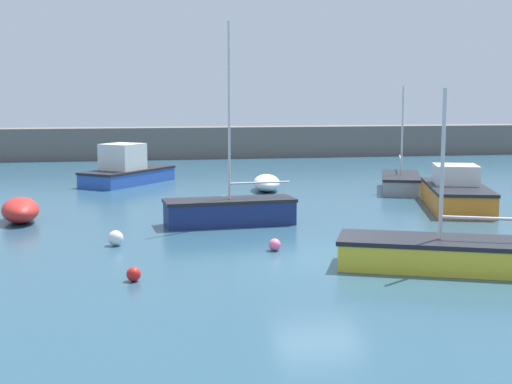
{
  "coord_description": "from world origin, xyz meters",
  "views": [
    {
      "loc": [
        -5.22,
        -18.94,
        4.59
      ],
      "look_at": [
        -0.09,
        9.56,
        0.65
      ],
      "focal_mm": 50.0,
      "sensor_mm": 36.0,
      "label": 1
    }
  ],
  "objects_px": {
    "rowboat_blue_near": "(20,210)",
    "sailboat_twin_hulled": "(440,253)",
    "mooring_buoy_white": "(116,238)",
    "mooring_buoy_pink": "(275,245)",
    "sailboat_short_mast": "(401,182)",
    "rowboat_white_midwater": "(267,183)",
    "mooring_buoy_red": "(134,274)",
    "motorboat_with_cabin": "(126,170)",
    "mooring_buoy_yellow": "(224,201)",
    "cabin_cruiser_white": "(456,193)",
    "sailboat_tall_mast": "(230,211)"
  },
  "relations": [
    {
      "from": "sailboat_twin_hulled",
      "to": "mooring_buoy_white",
      "type": "xyz_separation_m",
      "value": [
        -8.55,
        4.53,
        -0.19
      ]
    },
    {
      "from": "sailboat_short_mast",
      "to": "mooring_buoy_yellow",
      "type": "height_order",
      "value": "sailboat_short_mast"
    },
    {
      "from": "sailboat_twin_hulled",
      "to": "mooring_buoy_pink",
      "type": "relative_size",
      "value": 15.55
    },
    {
      "from": "mooring_buoy_white",
      "to": "cabin_cruiser_white",
      "type": "bearing_deg",
      "value": 20.24
    },
    {
      "from": "sailboat_twin_hulled",
      "to": "mooring_buoy_pink",
      "type": "xyz_separation_m",
      "value": [
        -3.88,
        2.94,
        -0.24
      ]
    },
    {
      "from": "sailboat_tall_mast",
      "to": "motorboat_with_cabin",
      "type": "distance_m",
      "value": 13.12
    },
    {
      "from": "sailboat_tall_mast",
      "to": "sailboat_short_mast",
      "type": "xyz_separation_m",
      "value": [
        9.46,
        7.55,
        -0.08
      ]
    },
    {
      "from": "sailboat_short_mast",
      "to": "mooring_buoy_white",
      "type": "xyz_separation_m",
      "value": [
        -13.43,
        -10.51,
        -0.18
      ]
    },
    {
      "from": "mooring_buoy_red",
      "to": "sailboat_tall_mast",
      "type": "bearing_deg",
      "value": 64.82
    },
    {
      "from": "mooring_buoy_pink",
      "to": "mooring_buoy_white",
      "type": "relative_size",
      "value": 0.77
    },
    {
      "from": "cabin_cruiser_white",
      "to": "rowboat_white_midwater",
      "type": "distance_m",
      "value": 9.4
    },
    {
      "from": "sailboat_short_mast",
      "to": "mooring_buoy_white",
      "type": "distance_m",
      "value": 17.05
    },
    {
      "from": "rowboat_white_midwater",
      "to": "mooring_buoy_yellow",
      "type": "relative_size",
      "value": 7.34
    },
    {
      "from": "sailboat_tall_mast",
      "to": "mooring_buoy_white",
      "type": "relative_size",
      "value": 15.12
    },
    {
      "from": "sailboat_twin_hulled",
      "to": "mooring_buoy_white",
      "type": "height_order",
      "value": "sailboat_twin_hulled"
    },
    {
      "from": "rowboat_blue_near",
      "to": "sailboat_tall_mast",
      "type": "relative_size",
      "value": 0.4
    },
    {
      "from": "mooring_buoy_red",
      "to": "mooring_buoy_white",
      "type": "bearing_deg",
      "value": 96.53
    },
    {
      "from": "mooring_buoy_yellow",
      "to": "motorboat_with_cabin",
      "type": "bearing_deg",
      "value": 115.78
    },
    {
      "from": "sailboat_short_mast",
      "to": "rowboat_white_midwater",
      "type": "xyz_separation_m",
      "value": [
        -6.4,
        1.2,
        -0.03
      ]
    },
    {
      "from": "mooring_buoy_pink",
      "to": "mooring_buoy_red",
      "type": "relative_size",
      "value": 1.01
    },
    {
      "from": "sailboat_short_mast",
      "to": "cabin_cruiser_white",
      "type": "bearing_deg",
      "value": 22.01
    },
    {
      "from": "rowboat_blue_near",
      "to": "rowboat_white_midwater",
      "type": "xyz_separation_m",
      "value": [
        10.51,
        6.88,
        -0.06
      ]
    },
    {
      "from": "sailboat_twin_hulled",
      "to": "cabin_cruiser_white",
      "type": "distance_m",
      "value": 10.83
    },
    {
      "from": "sailboat_tall_mast",
      "to": "sailboat_short_mast",
      "type": "height_order",
      "value": "sailboat_tall_mast"
    },
    {
      "from": "sailboat_twin_hulled",
      "to": "mooring_buoy_white",
      "type": "distance_m",
      "value": 9.68
    },
    {
      "from": "mooring_buoy_pink",
      "to": "motorboat_with_cabin",
      "type": "bearing_deg",
      "value": 104.23
    },
    {
      "from": "sailboat_twin_hulled",
      "to": "cabin_cruiser_white",
      "type": "xyz_separation_m",
      "value": [
        5.09,
        9.56,
        0.22
      ]
    },
    {
      "from": "sailboat_tall_mast",
      "to": "sailboat_short_mast",
      "type": "bearing_deg",
      "value": -145.8
    },
    {
      "from": "rowboat_blue_near",
      "to": "cabin_cruiser_white",
      "type": "xyz_separation_m",
      "value": [
        17.12,
        0.2,
        0.19
      ]
    },
    {
      "from": "cabin_cruiser_white",
      "to": "mooring_buoy_yellow",
      "type": "height_order",
      "value": "cabin_cruiser_white"
    },
    {
      "from": "sailboat_twin_hulled",
      "to": "mooring_buoy_yellow",
      "type": "xyz_separation_m",
      "value": [
        -4.22,
        11.79,
        -0.2
      ]
    },
    {
      "from": "mooring_buoy_yellow",
      "to": "mooring_buoy_white",
      "type": "bearing_deg",
      "value": -120.8
    },
    {
      "from": "sailboat_short_mast",
      "to": "mooring_buoy_pink",
      "type": "height_order",
      "value": "sailboat_short_mast"
    },
    {
      "from": "rowboat_blue_near",
      "to": "sailboat_twin_hulled",
      "type": "bearing_deg",
      "value": -136.13
    },
    {
      "from": "rowboat_white_midwater",
      "to": "mooring_buoy_white",
      "type": "height_order",
      "value": "rowboat_white_midwater"
    },
    {
      "from": "sailboat_twin_hulled",
      "to": "sailboat_short_mast",
      "type": "bearing_deg",
      "value": -85.68
    },
    {
      "from": "rowboat_blue_near",
      "to": "mooring_buoy_white",
      "type": "xyz_separation_m",
      "value": [
        3.48,
        -4.83,
        -0.21
      ]
    },
    {
      "from": "sailboat_short_mast",
      "to": "mooring_buoy_yellow",
      "type": "xyz_separation_m",
      "value": [
        -9.1,
        -3.25,
        -0.2
      ]
    },
    {
      "from": "sailboat_tall_mast",
      "to": "mooring_buoy_red",
      "type": "height_order",
      "value": "sailboat_tall_mast"
    },
    {
      "from": "sailboat_twin_hulled",
      "to": "sailboat_tall_mast",
      "type": "distance_m",
      "value": 8.78
    },
    {
      "from": "sailboat_tall_mast",
      "to": "motorboat_with_cabin",
      "type": "height_order",
      "value": "sailboat_tall_mast"
    },
    {
      "from": "sailboat_tall_mast",
      "to": "sailboat_twin_hulled",
      "type": "bearing_deg",
      "value": 117.08
    },
    {
      "from": "sailboat_tall_mast",
      "to": "rowboat_white_midwater",
      "type": "relative_size",
      "value": 2.24
    },
    {
      "from": "sailboat_twin_hulled",
      "to": "sailboat_tall_mast",
      "type": "xyz_separation_m",
      "value": [
        -4.58,
        7.48,
        0.07
      ]
    },
    {
      "from": "rowboat_blue_near",
      "to": "sailboat_short_mast",
      "type": "distance_m",
      "value": 17.84
    },
    {
      "from": "mooring_buoy_white",
      "to": "motorboat_with_cabin",
      "type": "bearing_deg",
      "value": 88.81
    },
    {
      "from": "mooring_buoy_white",
      "to": "sailboat_tall_mast",
      "type": "bearing_deg",
      "value": 36.71
    },
    {
      "from": "sailboat_short_mast",
      "to": "motorboat_with_cabin",
      "type": "bearing_deg",
      "value": -91.3
    },
    {
      "from": "sailboat_short_mast",
      "to": "rowboat_white_midwater",
      "type": "relative_size",
      "value": 1.68
    },
    {
      "from": "motorboat_with_cabin",
      "to": "cabin_cruiser_white",
      "type": "bearing_deg",
      "value": -89.41
    }
  ]
}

